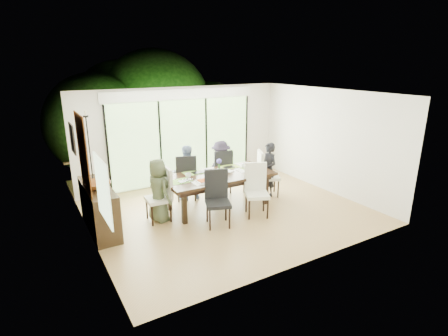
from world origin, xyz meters
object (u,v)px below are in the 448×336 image
chair_far_right (221,170)px  person_left_end (158,190)px  table_top (218,176)px  chair_left_end (158,195)px  chair_far_left (186,176)px  cup_a (188,175)px  cup_b (226,173)px  person_right_end (269,170)px  person_far_right (221,167)px  bowl (97,185)px  chair_right_end (269,173)px  cup_c (244,166)px  laptop (187,181)px  vase (219,171)px  person_far_left (186,173)px  chair_near_left (218,199)px  sideboard (99,208)px  chair_near_right (257,191)px

chair_far_right → person_left_end: bearing=33.4°
table_top → chair_left_end: chair_left_end is taller
chair_far_left → cup_a: 0.79m
table_top → cup_b: bearing=-33.7°
person_right_end → person_far_right: (-0.93, 0.83, 0.00)m
person_left_end → bowl: person_left_end is taller
chair_right_end → cup_c: chair_right_end is taller
laptop → chair_right_end: bearing=-14.9°
person_left_end → vase: person_left_end is taller
table_top → person_far_left: person_far_left is taller
cup_c → chair_far_left: bearing=149.0°
chair_right_end → bowl: (-4.19, 0.09, 0.43)m
chair_far_right → vase: size_ratio=9.17×
chair_far_right → chair_near_left: 2.02m
laptop → sideboard: sideboard is taller
chair_far_left → bowl: chair_far_left is taller
chair_near_right → sideboard: chair_near_right is taller
cup_b → bowl: size_ratio=0.21×
chair_right_end → chair_near_right: 1.33m
sideboard → person_far_right: bearing=11.1°
chair_left_end → laptop: bearing=84.2°
person_left_end → bowl: (-1.21, 0.09, 0.32)m
chair_near_left → chair_near_right: (1.00, 0.00, 0.00)m
sideboard → person_left_end: bearing=-9.0°
chair_far_right → laptop: size_ratio=3.33×
person_far_right → vase: size_ratio=10.75×
person_right_end → cup_c: (-0.68, 0.10, 0.17)m
cup_c → sideboard: size_ratio=0.08×
person_far_left → cup_a: 0.74m
chair_far_right → cup_c: chair_far_right is taller
person_far_left → cup_b: person_far_left is taller
laptop → bowl: 1.86m
person_right_end → cup_b: bearing=-85.4°
chair_far_right → cup_b: (-0.40, -0.95, 0.27)m
table_top → bowl: (-2.69, 0.09, 0.24)m
chair_near_left → cup_b: bearing=69.9°
chair_far_left → sideboard: chair_far_left is taller
chair_far_right → cup_c: size_ratio=8.87×
table_top → chair_far_left: chair_far_left is taller
chair_near_right → cup_a: chair_near_right is taller
cup_a → sideboard: bearing=178.8°
laptop → bowl: bearing=156.6°
chair_near_left → vase: bearing=79.2°
bowl → chair_left_end: bearing=-4.4°
vase → person_far_left: bearing=122.7°
chair_near_right → table_top: bearing=144.3°
person_far_right → person_left_end: bearing=25.3°
person_right_end → vase: (-1.43, 0.05, 0.18)m
chair_left_end → cup_a: chair_left_end is taller
person_right_end → laptop: (-2.33, -0.10, 0.13)m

